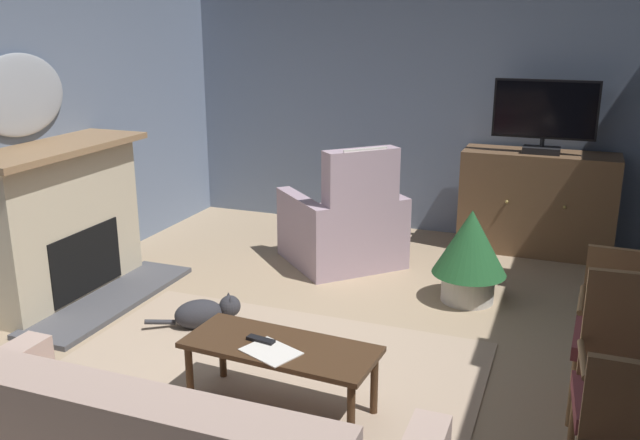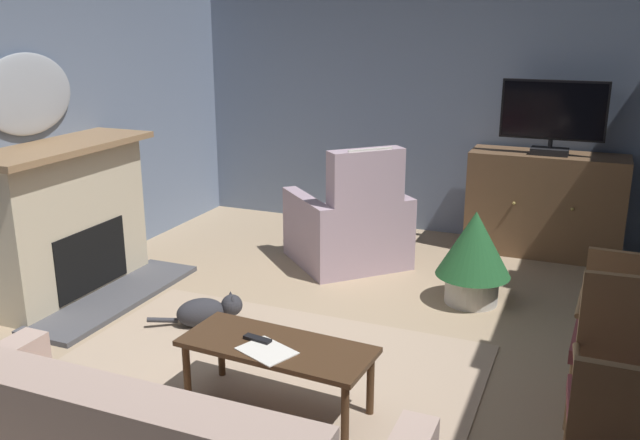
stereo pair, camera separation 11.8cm
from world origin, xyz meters
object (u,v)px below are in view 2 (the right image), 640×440
(side_chair_tucked_against_wall, at_px, (622,333))
(potted_plant_tall_palm_by_window, at_px, (474,252))
(tv_remote, at_px, (257,339))
(folded_newspaper, at_px, (267,351))
(side_chair_nearest_door, at_px, (623,389))
(armchair_by_fireplace, at_px, (350,227))
(fireplace, at_px, (67,223))
(tv_cabinet, at_px, (544,207))
(coffee_table, at_px, (277,352))
(cat, at_px, (207,311))
(television, at_px, (553,115))
(wall_mirror_oval, at_px, (28,94))

(side_chair_tucked_against_wall, bearing_deg, potted_plant_tall_palm_by_window, 128.82)
(tv_remote, xyz_separation_m, folded_newspaper, (0.10, -0.09, -0.01))
(tv_remote, xyz_separation_m, potted_plant_tall_palm_by_window, (0.86, 1.99, -0.00))
(side_chair_nearest_door, bearing_deg, armchair_by_fireplace, 132.14)
(fireplace, height_order, tv_cabinet, fireplace)
(coffee_table, relative_size, potted_plant_tall_palm_by_window, 1.50)
(cat, bearing_deg, coffee_table, -39.83)
(television, distance_m, potted_plant_tall_palm_by_window, 1.72)
(folded_newspaper, relative_size, cat, 0.50)
(fireplace, height_order, television, television)
(tv_cabinet, xyz_separation_m, coffee_table, (-1.14, -3.44, -0.10))
(tv_cabinet, height_order, side_chair_tucked_against_wall, tv_cabinet)
(wall_mirror_oval, distance_m, potted_plant_tall_palm_by_window, 3.68)
(tv_remote, height_order, potted_plant_tall_palm_by_window, potted_plant_tall_palm_by_window)
(tv_remote, height_order, folded_newspaper, tv_remote)
(tv_cabinet, bearing_deg, fireplace, -144.20)
(coffee_table, relative_size, cat, 1.89)
(fireplace, relative_size, tv_cabinet, 1.15)
(tv_remote, xyz_separation_m, cat, (-0.86, 0.82, -0.31))
(wall_mirror_oval, xyz_separation_m, folded_newspaper, (2.56, -1.03, -1.19))
(tv_remote, relative_size, folded_newspaper, 0.57)
(coffee_table, bearing_deg, wall_mirror_oval, 160.04)
(tv_cabinet, xyz_separation_m, armchair_by_fireplace, (-1.61, -0.97, -0.12))
(fireplace, distance_m, coffee_table, 2.52)
(folded_newspaper, xyz_separation_m, armchair_by_fireplace, (-0.45, 2.56, -0.07))
(side_chair_nearest_door, relative_size, cat, 1.74)
(tv_cabinet, bearing_deg, side_chair_nearest_door, -79.60)
(coffee_table, bearing_deg, side_chair_tucked_against_wall, 21.25)
(wall_mirror_oval, height_order, television, wall_mirror_oval)
(side_chair_nearest_door, distance_m, cat, 2.90)
(coffee_table, relative_size, side_chair_nearest_door, 1.08)
(coffee_table, relative_size, tv_remote, 6.64)
(coffee_table, bearing_deg, armchair_by_fireplace, 100.64)
(tv_remote, bearing_deg, tv_cabinet, -101.52)
(coffee_table, bearing_deg, television, 71.33)
(potted_plant_tall_palm_by_window, relative_size, cat, 1.26)
(side_chair_tucked_against_wall, bearing_deg, folded_newspaper, -156.21)
(coffee_table, height_order, folded_newspaper, folded_newspaper)
(tv_cabinet, bearing_deg, side_chair_tucked_against_wall, -76.87)
(folded_newspaper, bearing_deg, wall_mirror_oval, -179.57)
(coffee_table, height_order, armchair_by_fireplace, armchair_by_fireplace)
(cat, bearing_deg, side_chair_tucked_against_wall, -2.45)
(wall_mirror_oval, distance_m, armchair_by_fireplace, 2.90)
(folded_newspaper, bearing_deg, side_chair_tucked_against_wall, 46.19)
(folded_newspaper, distance_m, cat, 1.36)
(tv_cabinet, height_order, potted_plant_tall_palm_by_window, tv_cabinet)
(fireplace, height_order, folded_newspaper, fireplace)
(side_chair_tucked_against_wall, xyz_separation_m, potted_plant_tall_palm_by_window, (-1.04, 1.29, -0.08))
(television, bearing_deg, side_chair_tucked_against_wall, -76.62)
(television, xyz_separation_m, coffee_table, (-1.14, -3.38, -0.97))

